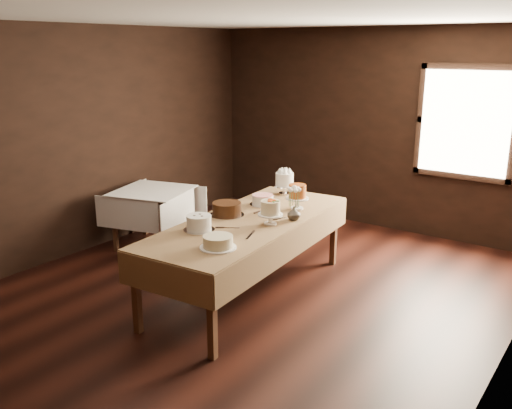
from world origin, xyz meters
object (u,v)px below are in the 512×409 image
object	(u,v)px
cake_caramel	(297,198)
cake_server_a	(232,228)
cake_swirl	(199,223)
cake_server_e	(207,222)
cake_meringue	(284,184)
display_table	(249,226)
cake_chocolate	(227,209)
cake_server_d	(287,217)
cake_flowers	(270,214)
cake_cream	(218,242)
cake_lattice	(263,201)
cake_server_b	(249,237)
cake_server_c	(264,210)
flower_vase	(294,213)
side_table	(152,197)

from	to	relation	value
cake_caramel	cake_server_a	size ratio (longest dim) A/B	1.19
cake_swirl	cake_server_e	bearing A→B (deg)	114.38
cake_meringue	display_table	bearing A→B (deg)	-76.73
cake_caramel	cake_chocolate	bearing A→B (deg)	-126.59
cake_meringue	cake_caramel	bearing A→B (deg)	-44.75
cake_caramel	cake_server_a	distance (m)	0.95
cake_swirl	cake_server_e	world-z (taller)	cake_swirl
cake_server_d	cake_flowers	bearing A→B (deg)	-158.02
cake_cream	cake_lattice	bearing A→B (deg)	108.84
cake_server_b	cake_server_c	bearing A→B (deg)	-173.95
cake_chocolate	cake_server_e	size ratio (longest dim) A/B	1.73
cake_meringue	cake_server_b	bearing A→B (deg)	-69.20
cake_chocolate	cake_swirl	bearing A→B (deg)	-80.82
cake_server_d	flower_vase	world-z (taller)	flower_vase
cake_swirl	cake_cream	xyz separation A→B (m)	(0.45, -0.26, -0.02)
cake_swirl	cake_server_b	distance (m)	0.52
side_table	cake_flowers	bearing A→B (deg)	-12.00
side_table	cake_server_c	size ratio (longest dim) A/B	4.59
cake_server_b	cake_server_c	size ratio (longest dim) A/B	1.00
cake_meringue	cake_server_c	world-z (taller)	cake_meringue
cake_lattice	flower_vase	world-z (taller)	flower_vase
cake_meringue	cake_cream	xyz separation A→B (m)	(0.52, -1.89, -0.07)
cake_server_c	flower_vase	size ratio (longest dim) A/B	1.69
display_table	cake_server_a	bearing A→B (deg)	-85.00
cake_lattice	flower_vase	size ratio (longest dim) A/B	2.32
cake_caramel	cake_server_d	world-z (taller)	cake_caramel
cake_server_c	cake_server_d	xyz separation A→B (m)	(0.34, -0.08, 0.00)
cake_lattice	cake_flowers	size ratio (longest dim) A/B	1.28
side_table	cake_flowers	size ratio (longest dim) A/B	4.29
display_table	side_table	bearing A→B (deg)	166.16
cake_flowers	flower_vase	distance (m)	0.29
side_table	cake_swirl	bearing A→B (deg)	-30.91
flower_vase	cake_lattice	bearing A→B (deg)	155.29
cake_server_d	cake_server_c	bearing A→B (deg)	101.56
cake_caramel	cake_server_e	world-z (taller)	cake_caramel
cake_flowers	cake_caramel	bearing A→B (deg)	96.14
cake_server_a	flower_vase	bearing A→B (deg)	25.12
side_table	flower_vase	size ratio (longest dim) A/B	7.74
cake_chocolate	cake_flowers	bearing A→B (deg)	1.90
cake_server_a	cake_chocolate	bearing A→B (deg)	101.82
cake_server_c	cake_server_e	bearing A→B (deg)	167.65
cake_chocolate	cake_cream	distance (m)	0.97
cake_server_a	cake_lattice	bearing A→B (deg)	71.15
side_table	cake_server_a	bearing A→B (deg)	-21.98
cake_chocolate	cake_lattice	bearing A→B (deg)	81.69
cake_caramel	cake_chocolate	world-z (taller)	cake_caramel
cake_server_e	side_table	bearing A→B (deg)	177.84
cake_server_a	cake_swirl	bearing A→B (deg)	-164.49
side_table	cake_server_d	world-z (taller)	cake_server_d
cake_server_d	cake_swirl	bearing A→B (deg)	175.72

